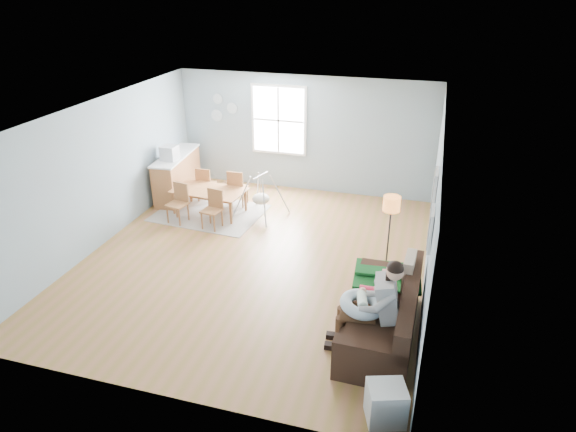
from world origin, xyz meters
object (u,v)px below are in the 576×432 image
(floor_lamp, at_px, (391,210))
(chair_ne, at_px, (237,186))
(father, at_px, (374,303))
(monitor, at_px, (169,153))
(storage_cube, at_px, (385,403))
(chair_se, at_px, (213,207))
(baby_swing, at_px, (261,198))
(sofa, at_px, (385,318))
(dining_table, at_px, (209,202))
(toddler, at_px, (384,283))
(counter, at_px, (177,175))
(chair_nw, at_px, (205,183))
(chair_sw, at_px, (179,201))

(floor_lamp, distance_m, chair_ne, 4.02)
(father, height_order, chair_ne, father)
(monitor, bearing_deg, storage_cube, -43.41)
(chair_ne, bearing_deg, chair_se, -94.47)
(chair_se, xyz_separation_m, baby_swing, (0.76, 0.77, -0.03))
(sofa, distance_m, floor_lamp, 2.00)
(storage_cube, relative_size, chair_se, 0.66)
(storage_cube, bearing_deg, dining_table, 132.50)
(toddler, bearing_deg, father, -97.53)
(floor_lamp, bearing_deg, sofa, -84.41)
(chair_se, distance_m, chair_ne, 1.10)
(father, distance_m, chair_ne, 5.32)
(storage_cube, relative_size, monitor, 1.56)
(dining_table, relative_size, counter, 0.84)
(storage_cube, xyz_separation_m, counter, (-5.39, 5.39, 0.27))
(father, distance_m, baby_swing, 4.65)
(floor_lamp, bearing_deg, counter, 157.71)
(dining_table, relative_size, chair_nw, 1.89)
(sofa, height_order, father, father)
(chair_nw, bearing_deg, floor_lamp, -24.32)
(dining_table, distance_m, monitor, 1.43)
(floor_lamp, relative_size, counter, 0.78)
(chair_sw, relative_size, chair_se, 1.03)
(father, xyz_separation_m, dining_table, (-3.97, 3.47, -0.49))
(chair_ne, height_order, counter, counter)
(floor_lamp, height_order, counter, floor_lamp)
(storage_cube, bearing_deg, baby_swing, 123.11)
(floor_lamp, height_order, monitor, floor_lamp)
(chair_ne, bearing_deg, father, -48.51)
(sofa, height_order, dining_table, sofa)
(sofa, xyz_separation_m, counter, (-5.21, 3.87, 0.19))
(sofa, height_order, chair_ne, sofa)
(chair_ne, bearing_deg, monitor, -174.63)
(father, relative_size, chair_sw, 1.71)
(sofa, relative_size, chair_se, 2.75)
(chair_se, bearing_deg, sofa, -34.44)
(sofa, relative_size, baby_swing, 1.95)
(father, height_order, storage_cube, father)
(chair_sw, height_order, monitor, monitor)
(sofa, bearing_deg, chair_se, 145.56)
(sofa, xyz_separation_m, father, (-0.14, -0.31, 0.44))
(chair_sw, bearing_deg, floor_lamp, -10.84)
(chair_sw, distance_m, chair_ne, 1.36)
(father, height_order, baby_swing, father)
(chair_nw, bearing_deg, chair_sw, -94.43)
(toddler, bearing_deg, floor_lamp, 93.61)
(chair_nw, xyz_separation_m, monitor, (-0.71, -0.21, 0.71))
(chair_sw, bearing_deg, counter, 118.48)
(chair_ne, xyz_separation_m, baby_swing, (0.67, -0.33, -0.06))
(floor_lamp, bearing_deg, chair_se, 167.80)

